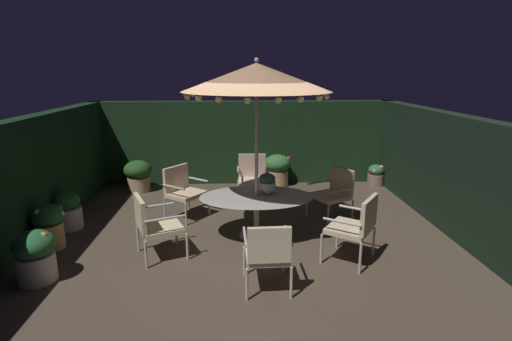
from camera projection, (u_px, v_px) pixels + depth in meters
name	position (u px, v px, depth m)	size (l,w,h in m)	color
ground_plane	(249.00, 243.00, 6.25)	(7.19, 7.37, 0.02)	#4E4032
hedge_backdrop_rear	(244.00, 142.00, 9.43)	(7.19, 0.30, 1.97)	black
hedge_backdrop_left	(18.00, 187.00, 5.84)	(0.30, 7.37, 1.97)	black
hedge_backdrop_right	(467.00, 180.00, 6.17)	(0.30, 7.37, 1.97)	black
patio_dining_table	(256.00, 202.00, 6.35)	(1.85, 1.26, 0.70)	#BAB1A8
patio_umbrella	(257.00, 78.00, 5.86)	(2.28, 2.28, 2.85)	#B3B0A4
centerpiece_planter	(267.00, 182.00, 6.36)	(0.28, 0.28, 0.37)	beige
patio_chair_north	(334.00, 190.00, 7.18)	(0.82, 0.84, 0.93)	#BCB4AB
patio_chair_northeast	(252.00, 176.00, 7.96)	(0.62, 0.61, 1.01)	#BBB5A7
patio_chair_east	(182.00, 188.00, 7.26)	(0.84, 0.85, 0.95)	#B6B2AC
patio_chair_southeast	(153.00, 223.00, 5.65)	(0.81, 0.82, 0.94)	#B5B6A9
patio_chair_south	(268.00, 251.00, 4.76)	(0.59, 0.65, 0.92)	#B8B7A6
patio_chair_southwest	(356.00, 224.00, 5.49)	(0.85, 0.87, 0.98)	#B9B4AB
potted_plant_back_right	(277.00, 169.00, 9.26)	(0.61, 0.61, 0.75)	tan
potted_plant_left_near	(67.00, 210.00, 6.75)	(0.48, 0.48, 0.65)	beige
potted_plant_right_near	(138.00, 174.00, 8.83)	(0.61, 0.61, 0.71)	tan
potted_plant_front_corner	(49.00, 225.00, 5.97)	(0.48, 0.47, 0.70)	tan
potted_plant_left_far	(35.00, 255.00, 5.03)	(0.52, 0.52, 0.69)	beige
potted_plant_right_far	(376.00, 175.00, 9.31)	(0.38, 0.38, 0.52)	#836456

